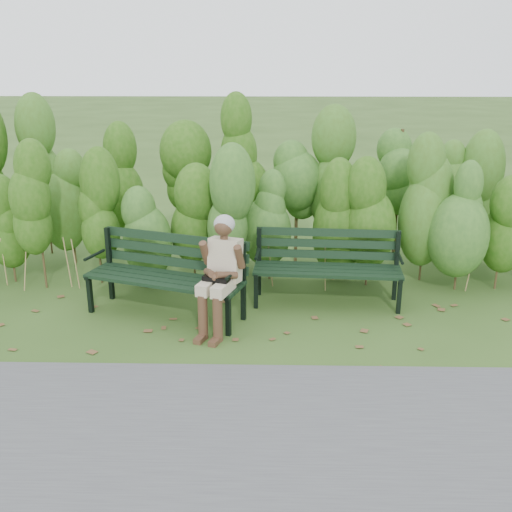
{
  "coord_description": "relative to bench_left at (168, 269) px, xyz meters",
  "views": [
    {
      "loc": [
        0.15,
        -6.36,
        3.02
      ],
      "look_at": [
        0.0,
        0.35,
        0.75
      ],
      "focal_mm": 42.0,
      "sensor_mm": 36.0,
      "label": 1
    }
  ],
  "objects": [
    {
      "name": "leaf_litter",
      "position": [
        0.9,
        -0.44,
        -0.56
      ],
      "size": [
        4.76,
        2.26,
        0.01
      ],
      "color": "brown",
      "rests_on": "ground"
    },
    {
      "name": "ground",
      "position": [
        1.06,
        -0.37,
        -0.57
      ],
      "size": [
        80.0,
        80.0,
        0.0
      ],
      "primitive_type": "plane",
      "color": "#2E4A19"
    },
    {
      "name": "hedge_band",
      "position": [
        1.06,
        1.49,
        0.69
      ],
      "size": [
        11.04,
        1.67,
        2.42
      ],
      "color": "#47381E",
      "rests_on": "ground"
    },
    {
      "name": "footpath",
      "position": [
        1.06,
        -2.57,
        -0.56
      ],
      "size": [
        60.0,
        2.5,
        0.01
      ],
      "primitive_type": "cube",
      "color": "#474749",
      "rests_on": "ground"
    },
    {
      "name": "seated_woman",
      "position": [
        0.67,
        -0.44,
        0.19
      ],
      "size": [
        0.58,
        0.8,
        1.33
      ],
      "color": "beige",
      "rests_on": "ground"
    },
    {
      "name": "bench_right",
      "position": [
        1.95,
        0.42,
        -0.03
      ],
      "size": [
        1.87,
        0.73,
        0.92
      ],
      "color": "black",
      "rests_on": "ground"
    },
    {
      "name": "bench_left",
      "position": [
        0.0,
        0.0,
        0.0
      ],
      "size": [
        2.02,
        1.22,
        0.96
      ],
      "color": "black",
      "rests_on": "ground"
    }
  ]
}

